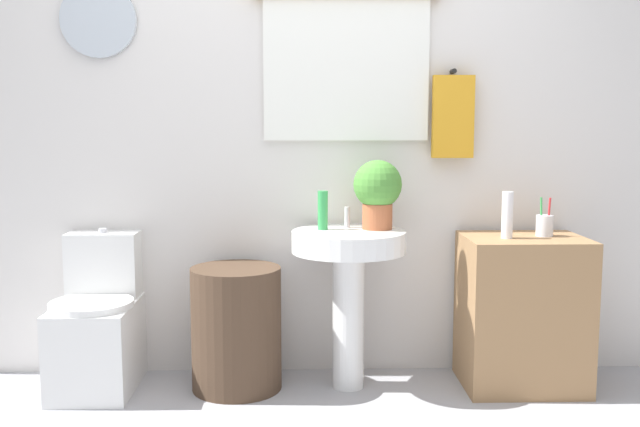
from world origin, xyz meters
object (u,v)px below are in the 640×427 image
toothbrush_cup (545,225)px  pedestal_sink (349,268)px  soap_bottle (323,210)px  laundry_hamper (236,328)px  potted_plant (378,190)px  toilet (98,328)px  wooden_cabinet (522,312)px  lotion_bottle (507,215)px

toothbrush_cup → pedestal_sink: bearing=-178.8°
soap_bottle → toothbrush_cup: (1.05, -0.03, -0.07)m
toothbrush_cup → soap_bottle: bearing=178.4°
pedestal_sink → toothbrush_cup: size_ratio=4.09×
laundry_hamper → potted_plant: size_ratio=1.78×
toilet → toothbrush_cup: (2.12, -0.01, 0.49)m
laundry_hamper → pedestal_sink: 0.60m
toothbrush_cup → potted_plant: bearing=177.1°
toilet → wooden_cabinet: size_ratio=1.03×
pedestal_sink → potted_plant: size_ratio=2.30×
toilet → lotion_bottle: bearing=-2.1°
laundry_hamper → wooden_cabinet: size_ratio=0.81×
toilet → soap_bottle: size_ratio=4.07×
lotion_bottle → toothbrush_cup: bearing=16.9°
toilet → laundry_hamper: size_ratio=1.28×
soap_bottle → lotion_bottle: lotion_bottle is taller
wooden_cabinet → toothbrush_cup: 0.43m
toilet → soap_bottle: (1.07, 0.02, 0.56)m
pedestal_sink → toothbrush_cup: toothbrush_cup is taller
potted_plant → toothbrush_cup: size_ratio=1.78×
laundry_hamper → wooden_cabinet: (1.36, 0.00, 0.07)m
pedestal_sink → lotion_bottle: 0.78m
soap_bottle → lotion_bottle: 0.86m
toilet → soap_bottle: bearing=1.0°
wooden_cabinet → soap_bottle: (-0.95, 0.05, 0.49)m
wooden_cabinet → potted_plant: potted_plant is taller
laundry_hamper → pedestal_sink: pedestal_sink is taller
laundry_hamper → potted_plant: (0.67, 0.06, 0.65)m
potted_plant → lotion_bottle: (0.59, -0.10, -0.11)m
pedestal_sink → potted_plant: 0.40m
lotion_bottle → toothbrush_cup: size_ratio=1.18×
potted_plant → toothbrush_cup: (0.79, -0.04, -0.17)m
toilet → laundry_hamper: bearing=-2.7°
pedestal_sink → potted_plant: bearing=23.2°
soap_bottle → toilet: bearing=-179.0°
lotion_bottle → soap_bottle: bearing=174.0°
wooden_cabinet → toothbrush_cup: size_ratio=3.91×
toilet → toothbrush_cup: 2.18m
lotion_bottle → toothbrush_cup: lotion_bottle is taller
toilet → lotion_bottle: lotion_bottle is taller
lotion_bottle → toilet: bearing=177.9°
potted_plant → pedestal_sink: bearing=-156.8°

